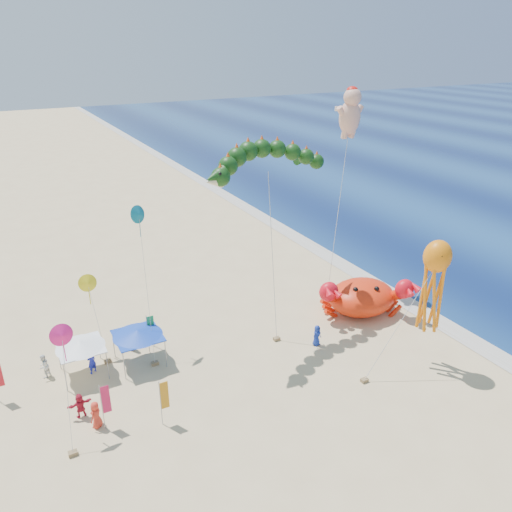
{
  "coord_description": "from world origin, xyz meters",
  "views": [
    {
      "loc": [
        -18.56,
        -28.67,
        21.66
      ],
      "look_at": [
        -2.0,
        2.0,
        6.5
      ],
      "focal_mm": 35.0,
      "sensor_mm": 36.0,
      "label": 1
    }
  ],
  "objects_px": {
    "dragon_kite": "(266,164)",
    "canopy_blue": "(138,333)",
    "crab_inflatable": "(363,296)",
    "canopy_white": "(80,345)",
    "cherub_kite": "(350,112)",
    "octopus_kite": "(434,279)"
  },
  "relations": [
    {
      "from": "dragon_kite",
      "to": "canopy_blue",
      "type": "distance_m",
      "value": 15.2
    },
    {
      "from": "crab_inflatable",
      "to": "canopy_white",
      "type": "height_order",
      "value": "crab_inflatable"
    },
    {
      "from": "dragon_kite",
      "to": "canopy_blue",
      "type": "bearing_deg",
      "value": -179.02
    },
    {
      "from": "crab_inflatable",
      "to": "cherub_kite",
      "type": "height_order",
      "value": "cherub_kite"
    },
    {
      "from": "crab_inflatable",
      "to": "canopy_blue",
      "type": "distance_m",
      "value": 19.01
    },
    {
      "from": "cherub_kite",
      "to": "octopus_kite",
      "type": "height_order",
      "value": "cherub_kite"
    },
    {
      "from": "cherub_kite",
      "to": "canopy_blue",
      "type": "distance_m",
      "value": 25.23
    },
    {
      "from": "canopy_white",
      "to": "octopus_kite",
      "type": "bearing_deg",
      "value": -24.94
    },
    {
      "from": "cherub_kite",
      "to": "canopy_blue",
      "type": "xyz_separation_m",
      "value": [
        -20.9,
        -3.98,
        -13.57
      ]
    },
    {
      "from": "cherub_kite",
      "to": "dragon_kite",
      "type": "bearing_deg",
      "value": -159.87
    },
    {
      "from": "dragon_kite",
      "to": "canopy_white",
      "type": "bearing_deg",
      "value": 178.9
    },
    {
      "from": "octopus_kite",
      "to": "crab_inflatable",
      "type": "bearing_deg",
      "value": 83.93
    },
    {
      "from": "crab_inflatable",
      "to": "canopy_white",
      "type": "distance_m",
      "value": 22.91
    },
    {
      "from": "dragon_kite",
      "to": "cherub_kite",
      "type": "height_order",
      "value": "cherub_kite"
    },
    {
      "from": "canopy_blue",
      "to": "canopy_white",
      "type": "xyz_separation_m",
      "value": [
        -3.88,
        0.46,
        -0.0
      ]
    },
    {
      "from": "octopus_kite",
      "to": "canopy_white",
      "type": "xyz_separation_m",
      "value": [
        -21.94,
        10.2,
        -4.33
      ]
    },
    {
      "from": "dragon_kite",
      "to": "crab_inflatable",
      "type": "bearing_deg",
      "value": -14.44
    },
    {
      "from": "crab_inflatable",
      "to": "cherub_kite",
      "type": "bearing_deg",
      "value": 71.37
    },
    {
      "from": "octopus_kite",
      "to": "canopy_white",
      "type": "bearing_deg",
      "value": 155.06
    },
    {
      "from": "dragon_kite",
      "to": "octopus_kite",
      "type": "xyz_separation_m",
      "value": [
        7.54,
        -9.92,
        -6.63
      ]
    },
    {
      "from": "cherub_kite",
      "to": "crab_inflatable",
      "type": "bearing_deg",
      "value": -108.63
    },
    {
      "from": "canopy_white",
      "to": "cherub_kite",
      "type": "bearing_deg",
      "value": 8.1
    }
  ]
}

